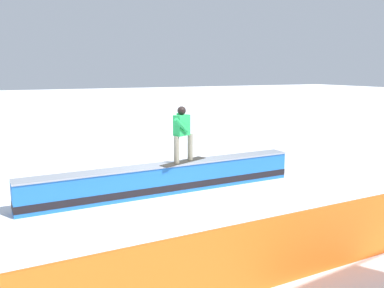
% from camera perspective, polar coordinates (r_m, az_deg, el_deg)
% --- Properties ---
extents(ground_plane, '(120.00, 120.00, 0.00)m').
position_cam_1_polar(ground_plane, '(10.74, -3.49, -6.76)').
color(ground_plane, white).
extents(grind_box, '(7.39, 0.81, 0.77)m').
position_cam_1_polar(grind_box, '(10.64, -3.51, -4.97)').
color(grind_box, blue).
rests_on(grind_box, ground_plane).
extents(snowboarder, '(1.47, 0.82, 1.46)m').
position_cam_1_polar(snowboarder, '(10.56, -1.37, 1.69)').
color(snowboarder, '#2A2620').
rests_on(snowboarder, grind_box).
extents(safety_fence, '(8.46, 0.36, 1.07)m').
position_cam_1_polar(safety_fence, '(6.50, 13.92, -13.70)').
color(safety_fence, orange).
rests_on(safety_fence, ground_plane).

